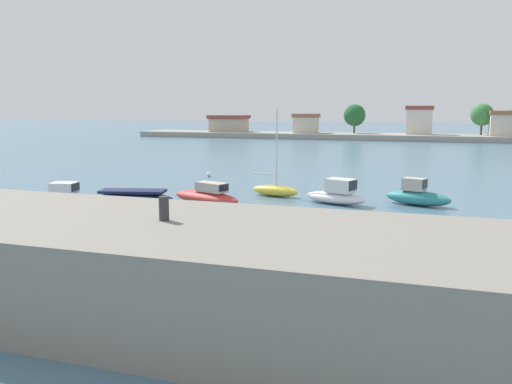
# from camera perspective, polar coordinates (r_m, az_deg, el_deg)

# --- Properties ---
(ground_plane) EXTENTS (400.00, 400.00, 0.00)m
(ground_plane) POSITION_cam_1_polar(r_m,az_deg,el_deg) (24.00, -10.61, -5.41)
(ground_plane) COLOR slate
(seawall_embankment) EXTENTS (87.49, 6.76, 2.76)m
(seawall_embankment) POSITION_cam_1_polar(r_m,az_deg,el_deg) (17.88, -22.09, -6.37)
(seawall_embankment) COLOR gray
(seawall_embankment) RESTS_ON ground
(mooring_bollard) EXTENTS (0.29, 0.29, 0.69)m
(mooring_bollard) POSITION_cam_1_polar(r_m,az_deg,el_deg) (15.22, -9.88, -1.76)
(mooring_bollard) COLOR #2D2D33
(mooring_bollard) RESTS_ON seawall_embankment
(moored_boat_0) EXTENTS (4.79, 2.41, 1.41)m
(moored_boat_0) POSITION_cam_1_polar(r_m,az_deg,el_deg) (34.86, -20.70, -0.51)
(moored_boat_0) COLOR #3856A8
(moored_boat_0) RESTS_ON ground
(moored_boat_1) EXTENTS (5.21, 2.82, 0.96)m
(moored_boat_1) POSITION_cam_1_polar(r_m,az_deg,el_deg) (33.34, -13.10, -0.63)
(moored_boat_1) COLOR navy
(moored_boat_1) RESTS_ON ground
(moored_boat_2) EXTENTS (5.37, 3.31, 1.40)m
(moored_boat_2) POSITION_cam_1_polar(r_m,az_deg,el_deg) (32.98, -5.32, -0.44)
(moored_boat_2) COLOR #C63833
(moored_boat_2) RESTS_ON ground
(moored_boat_3) EXTENTS (3.61, 1.85, 5.87)m
(moored_boat_3) POSITION_cam_1_polar(r_m,az_deg,el_deg) (35.85, 2.04, 0.24)
(moored_boat_3) COLOR yellow
(moored_boat_3) RESTS_ON ground
(moored_boat_4) EXTENTS (4.30, 2.69, 1.59)m
(moored_boat_4) POSITION_cam_1_polar(r_m,az_deg,el_deg) (33.32, 8.69, -0.26)
(moored_boat_4) COLOR white
(moored_boat_4) RESTS_ON ground
(moored_boat_5) EXTENTS (4.27, 2.58, 1.66)m
(moored_boat_5) POSITION_cam_1_polar(r_m,az_deg,el_deg) (33.96, 16.97, -0.40)
(moored_boat_5) COLOR teal
(moored_boat_5) RESTS_ON ground
(mooring_buoy_0) EXTENTS (0.39, 0.39, 0.39)m
(mooring_buoy_0) POSITION_cam_1_polar(r_m,az_deg,el_deg) (46.26, -5.12, 1.90)
(mooring_buoy_0) COLOR white
(mooring_buoy_0) RESTS_ON ground
(distant_shoreline) EXTENTS (92.49, 9.97, 7.28)m
(distant_shoreline) POSITION_cam_1_polar(r_m,az_deg,el_deg) (103.05, 12.57, 6.50)
(distant_shoreline) COLOR gray
(distant_shoreline) RESTS_ON ground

